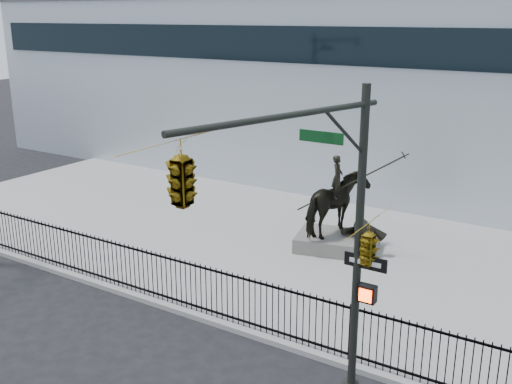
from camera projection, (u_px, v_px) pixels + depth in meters
The scene contains 7 objects.
ground at pixel (120, 317), 17.03m from camera, with size 120.00×120.00×0.00m, color black.
plaza at pixel (253, 240), 22.68m from camera, with size 30.00×12.00×0.15m, color gray.
building at pixel (383, 88), 31.95m from camera, with size 44.00×14.00×9.00m, color #B7BCC7.
picket_fence at pixel (148, 273), 17.78m from camera, with size 22.10×0.10×1.50m.
statue_plinth at pixel (337, 242), 21.52m from camera, with size 2.83×1.95×0.53m, color #615F59.
equestrian_statue at pixel (340, 206), 21.11m from camera, with size 3.54×2.63×3.08m.
traffic_signal_right at pixel (285, 214), 10.71m from camera, with size 2.17×6.86×7.00m.
Camera 1 is at (11.45, -10.87, 8.28)m, focal length 42.00 mm.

